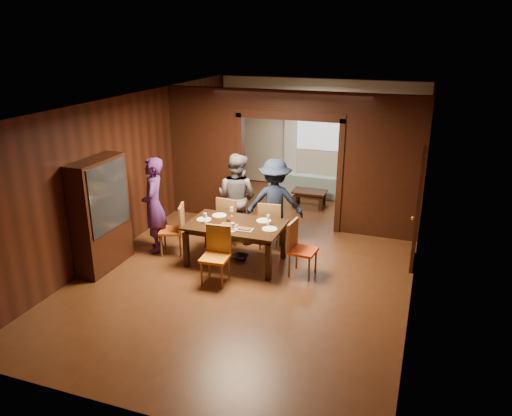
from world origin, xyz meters
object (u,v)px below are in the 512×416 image
at_px(chair_left, 172,229).
at_px(chair_far_r, 271,224).
at_px(chair_far_l, 232,219).
at_px(person_purple, 154,205).
at_px(dining_table, 236,243).
at_px(person_grey, 237,197).
at_px(hutch, 101,215).
at_px(person_navy, 275,202).
at_px(sofa, 310,183).
at_px(chair_right, 303,249).
at_px(chair_near, 215,256).
at_px(coffee_table, 309,199).

bearing_deg(chair_left, chair_far_r, 98.88).
height_order(chair_far_l, chair_far_r, same).
relative_size(person_purple, chair_far_l, 1.90).
bearing_deg(chair_far_r, dining_table, 57.74).
distance_m(person_grey, hutch, 2.65).
bearing_deg(person_navy, sofa, -103.78).
height_order(chair_right, chair_far_r, same).
bearing_deg(hutch, dining_table, 23.62).
bearing_deg(chair_right, chair_far_r, 49.02).
bearing_deg(dining_table, person_navy, 69.37).
distance_m(chair_far_l, chair_near, 1.74).
distance_m(sofa, chair_near, 5.26).
bearing_deg(chair_far_r, sofa, -95.70).
distance_m(person_purple, chair_far_r, 2.28).
distance_m(sofa, chair_left, 4.71).
height_order(person_purple, chair_near, person_purple).
distance_m(dining_table, chair_near, 0.84).
height_order(person_purple, person_grey, person_purple).
height_order(dining_table, coffee_table, dining_table).
bearing_deg(hutch, sofa, 65.26).
bearing_deg(sofa, chair_right, 104.13).
relative_size(person_grey, chair_far_l, 1.85).
distance_m(person_grey, chair_right, 2.02).
bearing_deg(chair_far_l, chair_right, 158.39).
height_order(person_purple, chair_right, person_purple).
distance_m(person_grey, coffee_table, 2.68).
height_order(chair_left, chair_far_l, same).
bearing_deg(chair_far_r, person_purple, 15.48).
bearing_deg(hutch, chair_near, 2.89).
height_order(dining_table, chair_far_r, chair_far_r).
distance_m(coffee_table, chair_right, 3.59).
bearing_deg(person_grey, chair_left, 58.75).
bearing_deg(chair_right, hutch, 109.70).
bearing_deg(chair_near, person_navy, 73.31).
height_order(chair_left, chair_right, same).
bearing_deg(person_purple, chair_left, 65.76).
height_order(chair_left, chair_near, same).
height_order(person_purple, chair_left, person_purple).
bearing_deg(chair_far_l, person_purple, 41.95).
bearing_deg(chair_far_r, person_navy, -97.71).
bearing_deg(chair_left, chair_right, 70.56).
bearing_deg(chair_near, coffee_table, 78.63).
bearing_deg(person_navy, chair_right, 112.31).
xyz_separation_m(dining_table, chair_right, (1.28, -0.07, 0.10)).
bearing_deg(chair_far_r, chair_near, 68.25).
distance_m(chair_left, hutch, 1.36).
relative_size(chair_right, chair_far_r, 1.00).
height_order(dining_table, chair_near, chair_near).
distance_m(coffee_table, hutch, 5.21).
relative_size(chair_far_l, hutch, 0.48).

